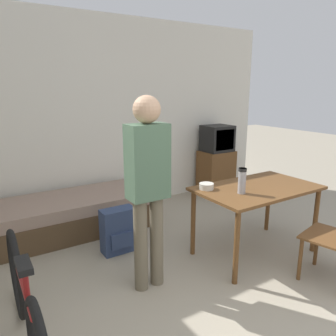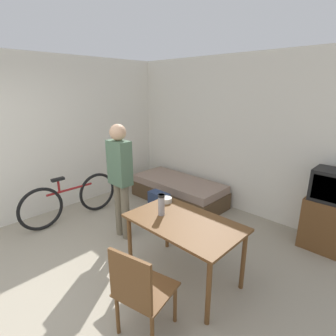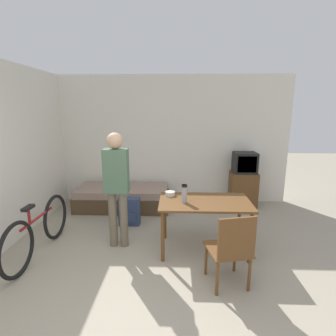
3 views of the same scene
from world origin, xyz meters
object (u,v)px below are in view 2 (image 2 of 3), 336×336
(daybed, at_px, (178,191))
(bicycle, at_px, (71,199))
(wooden_chair, at_px, (139,289))
(thermos_flask, at_px, (161,204))
(backpack, at_px, (159,206))
(dining_table, at_px, (184,228))
(mate_bowl, at_px, (166,200))
(tv, at_px, (327,212))
(person_standing, at_px, (120,174))

(daybed, height_order, bicycle, bicycle)
(wooden_chair, bearing_deg, daybed, 125.23)
(thermos_flask, bearing_deg, backpack, 137.30)
(daybed, bearing_deg, bicycle, -114.43)
(daybed, height_order, dining_table, dining_table)
(dining_table, relative_size, mate_bowl, 8.68)
(wooden_chair, distance_m, backpack, 2.20)
(tv, distance_m, bicycle, 3.88)
(dining_table, xyz_separation_m, person_standing, (-1.26, 0.07, 0.33))
(backpack, bearing_deg, thermos_flask, -42.70)
(person_standing, height_order, thermos_flask, person_standing)
(daybed, xyz_separation_m, backpack, (0.27, -0.79, 0.02))
(thermos_flask, bearing_deg, dining_table, 12.64)
(daybed, xyz_separation_m, mate_bowl, (1.01, -1.37, 0.56))
(dining_table, relative_size, bicycle, 0.76)
(bicycle, bearing_deg, daybed, 65.57)
(daybed, distance_m, bicycle, 1.98)
(tv, relative_size, backpack, 2.33)
(person_standing, xyz_separation_m, mate_bowl, (0.76, 0.15, -0.22))
(dining_table, height_order, person_standing, person_standing)
(tv, xyz_separation_m, bicycle, (-3.31, -2.01, -0.19))
(tv, height_order, thermos_flask, tv)
(tv, height_order, dining_table, tv)
(thermos_flask, bearing_deg, mate_bowl, 125.08)
(wooden_chair, bearing_deg, tv, 73.64)
(tv, xyz_separation_m, mate_bowl, (-1.49, -1.58, 0.23))
(wooden_chair, xyz_separation_m, bicycle, (-2.54, 0.64, -0.15))
(tv, bearing_deg, backpack, -155.68)
(tv, xyz_separation_m, dining_table, (-1.00, -1.80, 0.11))
(dining_table, xyz_separation_m, bicycle, (-2.32, -0.20, -0.30))
(daybed, distance_m, backpack, 0.84)
(thermos_flask, xyz_separation_m, backpack, (-0.94, 0.86, -0.64))
(tv, bearing_deg, mate_bowl, -133.33)
(tv, bearing_deg, daybed, -175.16)
(daybed, relative_size, bicycle, 1.11)
(tv, xyz_separation_m, person_standing, (-2.25, -1.73, 0.45))
(thermos_flask, distance_m, mate_bowl, 0.37)
(dining_table, relative_size, backpack, 2.60)
(tv, distance_m, wooden_chair, 2.76)
(tv, relative_size, bicycle, 0.68)
(wooden_chair, height_order, backpack, wooden_chair)
(person_standing, bearing_deg, thermos_flask, -7.95)
(wooden_chair, height_order, thermos_flask, thermos_flask)
(dining_table, distance_m, wooden_chair, 0.88)
(daybed, distance_m, wooden_chair, 3.00)
(dining_table, distance_m, thermos_flask, 0.38)
(thermos_flask, bearing_deg, daybed, 126.14)
(daybed, xyz_separation_m, wooden_chair, (1.72, -2.44, 0.29))
(person_standing, xyz_separation_m, thermos_flask, (0.96, -0.13, -0.11))
(daybed, height_order, person_standing, person_standing)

